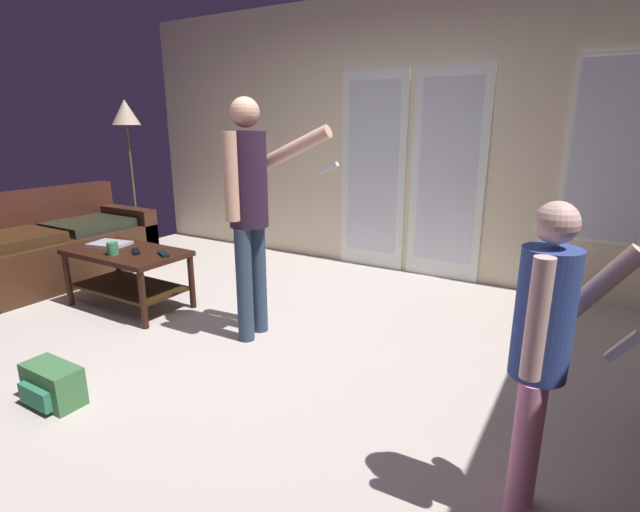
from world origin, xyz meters
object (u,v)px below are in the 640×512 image
floor_lamp (126,122)px  backpack (52,385)px  dvd_remote_slim (163,254)px  cup_near_edge (113,248)px  laptop_closed (109,244)px  leather_couch (51,250)px  coffee_table (128,266)px  person_child (543,341)px  tv_remote_black (136,251)px  person_adult (250,199)px

floor_lamp → backpack: 3.71m
floor_lamp → dvd_remote_slim: size_ratio=10.29×
cup_near_edge → laptop_closed: bearing=148.8°
leather_couch → backpack: leather_couch is taller
coffee_table → cup_near_edge: (0.03, -0.14, 0.18)m
person_child → laptop_closed: 3.51m
person_child → tv_remote_black: size_ratio=7.32×
laptop_closed → tv_remote_black: size_ratio=1.81×
cup_near_edge → tv_remote_black: 0.17m
coffee_table → backpack: size_ratio=2.84×
floor_lamp → cup_near_edge: bearing=-42.9°
floor_lamp → dvd_remote_slim: bearing=-33.4°
tv_remote_black → dvd_remote_slim: 0.26m
leather_couch → person_child: 4.50m
coffee_table → tv_remote_black: bearing=-2.9°
leather_couch → coffee_table: size_ratio=1.79×
person_child → laptop_closed: (-3.43, 0.70, -0.24)m
cup_near_edge → tv_remote_black: (0.10, 0.13, -0.04)m
floor_lamp → laptop_closed: bearing=-45.0°
person_child → backpack: bearing=-167.9°
floor_lamp → backpack: floor_lamp is taller
tv_remote_black → coffee_table: bearing=-149.1°
coffee_table → backpack: coffee_table is taller
coffee_table → laptop_closed: bearing=172.4°
dvd_remote_slim → backpack: bearing=-42.7°
laptop_closed → dvd_remote_slim: (0.64, 0.02, -0.00)m
person_adult → person_child: bearing=-21.4°
person_adult → coffee_table: bearing=-176.0°
person_adult → cup_near_edge: size_ratio=16.36×
coffee_table → person_child: size_ratio=0.81×
leather_couch → person_child: person_child is taller
coffee_table → person_child: person_child is taller
person_adult → cup_near_edge: (-1.22, -0.23, -0.46)m
person_adult → floor_lamp: bearing=156.2°
leather_couch → backpack: bearing=-30.9°
backpack → laptop_closed: (-1.09, 1.20, 0.39)m
person_adult → tv_remote_black: person_adult is taller
floor_lamp → laptop_closed: size_ratio=5.70×
laptop_closed → dvd_remote_slim: 0.64m
coffee_table → floor_lamp: bearing=139.4°
leather_couch → cup_near_edge: (1.27, -0.22, 0.24)m
leather_couch → cup_near_edge: leather_couch is taller
laptop_closed → person_adult: bearing=-9.7°
person_adult → backpack: size_ratio=4.68×
leather_couch → laptop_closed: bearing=-2.5°
cup_near_edge → tv_remote_black: bearing=52.1°
floor_lamp → dvd_remote_slim: 2.51m
backpack → person_adult: bearing=71.8°
dvd_remote_slim → cup_near_edge: bearing=-125.0°
coffee_table → laptop_closed: laptop_closed is taller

